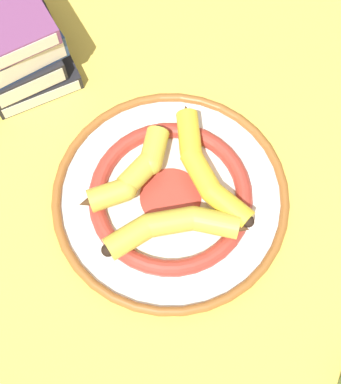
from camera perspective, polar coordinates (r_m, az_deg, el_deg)
ground_plane at (r=0.81m, az=2.32°, el=1.10°), size 2.80×2.80×0.00m
decorative_bowl at (r=0.79m, az=-0.00°, el=-0.55°), size 0.35×0.35×0.03m
banana_a at (r=0.77m, az=3.60°, el=2.55°), size 0.20×0.10×0.03m
banana_b at (r=0.73m, az=0.41°, el=-3.71°), size 0.07×0.21×0.03m
banana_c at (r=0.76m, az=-4.08°, el=1.85°), size 0.13×0.14×0.03m
book_stack at (r=0.90m, az=-16.83°, el=15.58°), size 0.23×0.21×0.14m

